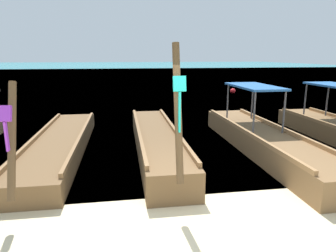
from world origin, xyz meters
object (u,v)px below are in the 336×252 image
object	(u,v)px
longtail_boat_violet_ribbon	(60,145)
longtail_boat_orange_ribbon	(264,140)
longtail_boat_turquoise_ribbon	(157,142)
mooring_buoy_near	(233,91)

from	to	relation	value
longtail_boat_violet_ribbon	longtail_boat_orange_ribbon	distance (m)	5.66
longtail_boat_violet_ribbon	longtail_boat_turquoise_ribbon	xyz separation A→B (m)	(2.63, -0.41, 0.08)
longtail_boat_orange_ribbon	mooring_buoy_near	bearing A→B (deg)	72.62
longtail_boat_turquoise_ribbon	longtail_boat_orange_ribbon	distance (m)	3.00
longtail_boat_orange_ribbon	mooring_buoy_near	distance (m)	13.34
mooring_buoy_near	longtail_boat_turquoise_ribbon	bearing A→B (deg)	-119.42
longtail_boat_orange_ribbon	longtail_boat_violet_ribbon	bearing A→B (deg)	171.82
longtail_boat_violet_ribbon	mooring_buoy_near	world-z (taller)	longtail_boat_violet_ribbon
longtail_boat_turquoise_ribbon	mooring_buoy_near	size ratio (longest dim) A/B	17.85
longtail_boat_violet_ribbon	longtail_boat_orange_ribbon	size ratio (longest dim) A/B	0.98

